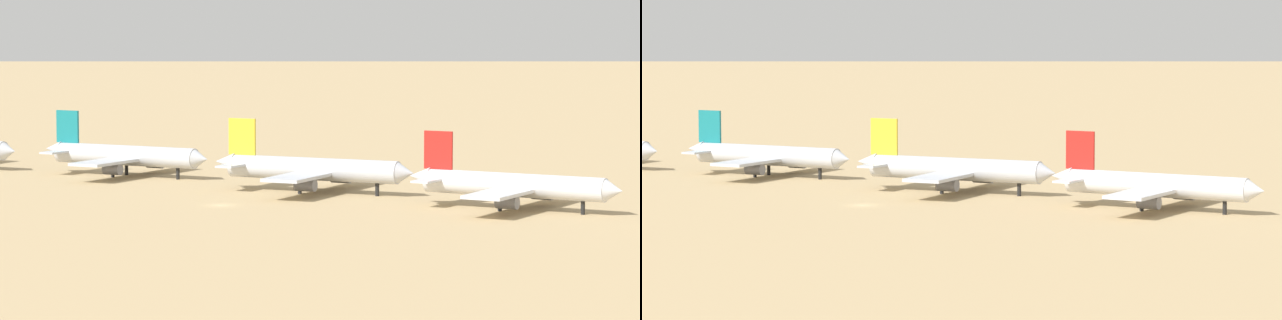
# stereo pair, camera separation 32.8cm
# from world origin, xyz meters

# --- Properties ---
(ground) EXTENTS (4000.00, 4000.00, 0.00)m
(ground) POSITION_xyz_m (0.00, 0.00, 0.00)
(ground) COLOR tan
(parked_jet_teal_3) EXTENTS (38.78, 32.79, 12.80)m
(parked_jet_teal_3) POSITION_xyz_m (-45.44, 28.40, 4.20)
(parked_jet_teal_3) COLOR silver
(parked_jet_teal_3) RESTS_ON ground
(parked_jet_yellow_4) EXTENTS (39.93, 33.97, 13.21)m
(parked_jet_yellow_4) POSITION_xyz_m (2.04, 24.76, 4.33)
(parked_jet_yellow_4) COLOR silver
(parked_jet_yellow_4) RESTS_ON ground
(parked_jet_red_5) EXTENTS (38.65, 32.56, 12.76)m
(parked_jet_red_5) POSITION_xyz_m (44.56, 21.71, 4.18)
(parked_jet_red_5) COLOR silver
(parked_jet_red_5) RESTS_ON ground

